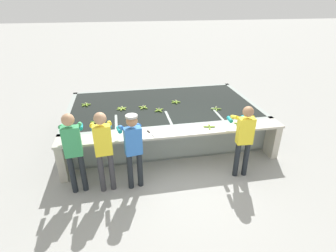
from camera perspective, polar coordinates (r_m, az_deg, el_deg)
ground_plane at (r=5.95m, az=1.90°, el=-9.63°), size 80.00×80.00×0.00m
wash_tank at (r=7.32m, az=-1.23°, el=1.58°), size 4.99×2.86×0.87m
work_ledge at (r=5.79m, az=1.51°, el=-3.27°), size 4.99×0.45×0.87m
worker_0 at (r=5.16m, az=-19.99°, el=-4.18°), size 0.45×0.73×1.68m
worker_1 at (r=5.03m, az=-13.91°, el=-4.04°), size 0.44×0.73×1.68m
worker_2 at (r=5.04m, az=-7.64°, el=-4.09°), size 0.48×0.74×1.59m
worker_3 at (r=5.55m, az=16.22°, el=-1.98°), size 0.44×0.72×1.60m
banana_bunch_floating_0 at (r=7.40m, az=-17.47°, el=4.46°), size 0.27×0.28×0.08m
banana_bunch_floating_1 at (r=6.30m, az=-15.41°, el=0.88°), size 0.28×0.28×0.08m
banana_bunch_floating_2 at (r=6.92m, az=-10.07°, el=3.77°), size 0.28×0.28×0.08m
banana_bunch_floating_3 at (r=6.91m, az=-5.42°, el=4.05°), size 0.24×0.24×0.08m
banana_bunch_floating_4 at (r=6.72m, az=-2.00°, el=3.47°), size 0.27×0.27×0.08m
banana_bunch_floating_5 at (r=6.91m, az=10.44°, el=3.71°), size 0.28×0.28×0.08m
banana_bunch_floating_6 at (r=7.26m, az=1.66°, el=5.27°), size 0.28×0.27×0.08m
banana_bunch_ledge_0 at (r=5.91m, az=8.99°, el=-0.13°), size 0.28×0.28×0.08m
banana_bunch_ledge_1 at (r=6.20m, az=15.39°, el=0.51°), size 0.26×0.28×0.08m
knife_0 at (r=5.61m, az=-3.91°, el=-1.48°), size 0.17×0.33×0.02m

